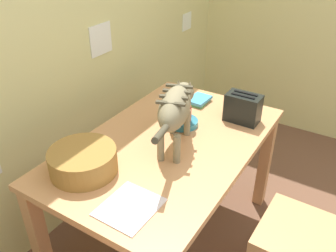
% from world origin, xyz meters
% --- Properties ---
extents(wall_rear, '(4.49, 0.11, 2.50)m').
position_xyz_m(wall_rear, '(-0.00, 1.71, 1.25)').
color(wall_rear, '#D8D289').
rests_on(wall_rear, ground_plane).
extents(dining_table, '(1.38, 0.86, 0.75)m').
position_xyz_m(dining_table, '(0.10, 0.97, 0.66)').
color(dining_table, tan).
rests_on(dining_table, ground_plane).
extents(cat, '(0.64, 0.27, 0.32)m').
position_xyz_m(cat, '(0.10, 0.93, 0.97)').
color(cat, '#7F7556').
rests_on(cat, dining_table).
extents(saucer_bowl, '(0.17, 0.17, 0.03)m').
position_xyz_m(saucer_bowl, '(0.30, 0.99, 0.76)').
color(saucer_bowl, teal).
rests_on(saucer_bowl, dining_table).
extents(coffee_mug, '(0.14, 0.09, 0.09)m').
position_xyz_m(coffee_mug, '(0.30, 0.99, 0.82)').
color(coffee_mug, red).
rests_on(coffee_mug, saucer_bowl).
extents(magazine, '(0.25, 0.22, 0.01)m').
position_xyz_m(magazine, '(-0.41, 0.84, 0.75)').
color(magazine, silver).
rests_on(magazine, dining_table).
extents(book_stack, '(0.17, 0.14, 0.03)m').
position_xyz_m(book_stack, '(0.60, 1.05, 0.76)').
color(book_stack, '#4FA25B').
rests_on(book_stack, dining_table).
extents(wicker_basket, '(0.32, 0.32, 0.12)m').
position_xyz_m(wicker_basket, '(-0.33, 1.18, 0.81)').
color(wicker_basket, olive).
rests_on(wicker_basket, dining_table).
extents(toaster, '(0.12, 0.20, 0.18)m').
position_xyz_m(toaster, '(0.53, 0.72, 0.83)').
color(toaster, black).
rests_on(toaster, dining_table).
extents(wooden_chair_near, '(0.43, 0.43, 0.94)m').
position_xyz_m(wooden_chair_near, '(0.13, 0.16, 0.46)').
color(wooden_chair_near, tan).
rests_on(wooden_chair_near, ground_plane).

